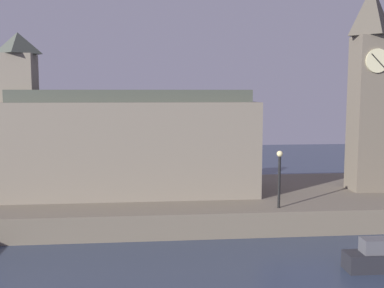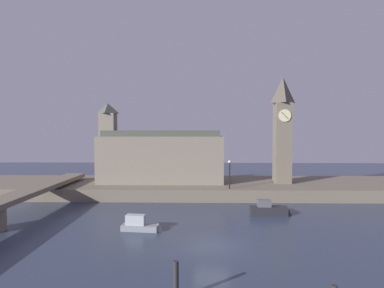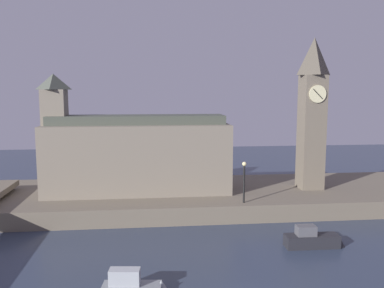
% 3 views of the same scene
% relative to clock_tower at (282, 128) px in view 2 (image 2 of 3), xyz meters
% --- Properties ---
extents(ground_plane, '(120.00, 120.00, 0.00)m').
position_rel_clock_tower_xyz_m(ground_plane, '(-10.25, -19.42, -8.81)').
color(ground_plane, '#2D384C').
extents(far_embankment, '(70.00, 12.00, 1.50)m').
position_rel_clock_tower_xyz_m(far_embankment, '(-10.25, 0.58, -8.06)').
color(far_embankment, '#6B6051').
rests_on(far_embankment, ground).
extents(clock_tower, '(2.30, 2.35, 14.09)m').
position_rel_clock_tower_xyz_m(clock_tower, '(0.00, 0.00, 0.00)').
color(clock_tower, '#6B6051').
rests_on(clock_tower, far_embankment).
extents(parliament_hall, '(16.70, 5.53, 10.71)m').
position_rel_clock_tower_xyz_m(parliament_hall, '(-16.74, 0.58, -3.81)').
color(parliament_hall, slate).
rests_on(parliament_hall, far_embankment).
extents(streetlamp, '(0.36, 0.36, 3.44)m').
position_rel_clock_tower_xyz_m(streetlamp, '(-7.45, -4.40, -5.14)').
color(streetlamp, black).
rests_on(streetlamp, far_embankment).
extents(mooring_post_left, '(0.28, 0.28, 1.98)m').
position_rel_clock_tower_xyz_m(mooring_post_left, '(-12.35, -26.71, -7.82)').
color(mooring_post_left, '#262626').
rests_on(mooring_post_left, ground).
extents(boat_barge_dark, '(4.23, 1.24, 1.54)m').
position_rel_clock_tower_xyz_m(boat_barge_dark, '(-3.85, -10.64, -8.27)').
color(boat_barge_dark, '#232328').
rests_on(boat_barge_dark, ground).
extents(boat_cruiser_grey, '(3.66, 1.33, 1.47)m').
position_rel_clock_tower_xyz_m(boat_cruiser_grey, '(-15.98, -15.82, -8.35)').
color(boat_cruiser_grey, gray).
rests_on(boat_cruiser_grey, ground).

